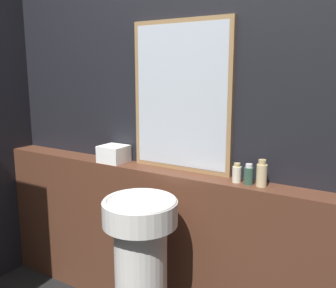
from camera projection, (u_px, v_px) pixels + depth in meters
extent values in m
cube|color=black|center=(175.00, 118.00, 2.23)|extent=(8.00, 0.06, 2.50)
cube|color=#512D1E|center=(165.00, 245.00, 2.29)|extent=(2.59, 0.17, 0.95)
cylinder|color=silver|center=(140.00, 213.00, 1.89)|extent=(0.38, 0.38, 0.12)
torus|color=silver|center=(140.00, 201.00, 1.88)|extent=(0.38, 0.38, 0.02)
cube|color=#937047|center=(181.00, 97.00, 2.13)|extent=(0.63, 0.03, 0.86)
cube|color=#B2BCC6|center=(181.00, 97.00, 2.13)|extent=(0.58, 0.02, 0.81)
cube|color=white|center=(114.00, 154.00, 2.39)|extent=(0.17, 0.16, 0.11)
cylinder|color=beige|center=(237.00, 174.00, 1.95)|extent=(0.05, 0.05, 0.08)
cylinder|color=tan|center=(237.00, 165.00, 1.94)|extent=(0.03, 0.03, 0.02)
cylinder|color=#2D4C3D|center=(249.00, 176.00, 1.92)|extent=(0.05, 0.05, 0.09)
cylinder|color=silver|center=(249.00, 166.00, 1.91)|extent=(0.04, 0.04, 0.02)
cylinder|color=#C6B284|center=(262.00, 175.00, 1.88)|extent=(0.05, 0.05, 0.11)
cylinder|color=tan|center=(262.00, 162.00, 1.87)|extent=(0.04, 0.04, 0.02)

